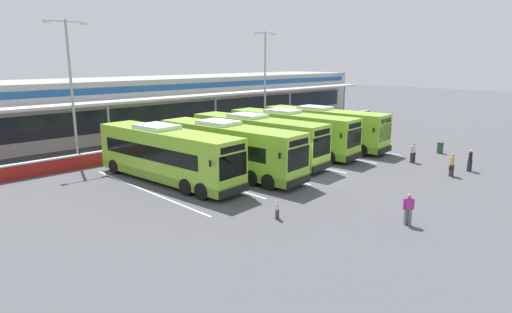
{
  "coord_description": "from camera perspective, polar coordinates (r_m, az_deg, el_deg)",
  "views": [
    {
      "loc": [
        -23.81,
        -17.28,
        8.06
      ],
      "look_at": [
        -3.71,
        3.0,
        1.6
      ],
      "focal_mm": 30.22,
      "sensor_mm": 36.0,
      "label": 1
    }
  ],
  "objects": [
    {
      "name": "coach_bus_left_centre",
      "position": [
        30.66,
        -3.66,
        0.92
      ],
      "size": [
        3.8,
        12.32,
        3.78
      ],
      "color": "#8CC633",
      "rests_on": "ground"
    },
    {
      "name": "coach_bus_right_centre",
      "position": [
        37.57,
        4.69,
        3.09
      ],
      "size": [
        3.8,
        12.32,
        3.78
      ],
      "color": "#8CC633",
      "rests_on": "ground"
    },
    {
      "name": "ground_plane",
      "position": [
        30.5,
        8.96,
        -2.73
      ],
      "size": [
        200.0,
        200.0,
        0.0
      ],
      "primitive_type": "plane",
      "color": "#4C4C51"
    },
    {
      "name": "bay_stripe_mid_west",
      "position": [
        32.84,
        -1.69,
        -1.46
      ],
      "size": [
        0.14,
        13.0,
        0.01
      ],
      "primitive_type": "cube",
      "color": "silver",
      "rests_on": "ground"
    },
    {
      "name": "bay_stripe_mid_east",
      "position": [
        38.9,
        7.38,
        0.69
      ],
      "size": [
        0.14,
        13.0,
        0.01
      ],
      "primitive_type": "cube",
      "color": "silver",
      "rests_on": "ground"
    },
    {
      "name": "coach_bus_rightmost",
      "position": [
        40.57,
        8.9,
        3.7
      ],
      "size": [
        3.8,
        12.32,
        3.78
      ],
      "color": "#8CC633",
      "rests_on": "ground"
    },
    {
      "name": "lamp_post_west",
      "position": [
        36.63,
        -23.29,
        8.96
      ],
      "size": [
        3.24,
        0.28,
        11.0
      ],
      "color": "#9E9EA3",
      "rests_on": "ground"
    },
    {
      "name": "coach_bus_centre",
      "position": [
        34.32,
        0.09,
        2.21
      ],
      "size": [
        3.8,
        12.32,
        3.78
      ],
      "color": "#8CC633",
      "rests_on": "ground"
    },
    {
      "name": "lamp_post_centre",
      "position": [
        48.39,
        1.21,
        10.65
      ],
      "size": [
        3.24,
        0.28,
        11.0
      ],
      "color": "#9E9EA3",
      "rests_on": "ground"
    },
    {
      "name": "terminal_building",
      "position": [
        50.45,
        -16.45,
        6.49
      ],
      "size": [
        70.0,
        13.0,
        6.0
      ],
      "color": "#B7B7B2",
      "rests_on": "ground"
    },
    {
      "name": "coach_bus_leftmost",
      "position": [
        29.29,
        -11.67,
        0.11
      ],
      "size": [
        3.8,
        12.32,
        3.78
      ],
      "color": "#8CC633",
      "rests_on": "ground"
    },
    {
      "name": "bay_stripe_east",
      "position": [
        42.24,
        10.9,
        1.52
      ],
      "size": [
        0.14,
        13.0,
        0.01
      ],
      "primitive_type": "cube",
      "color": "silver",
      "rests_on": "ground"
    },
    {
      "name": "pedestrian_in_dark_coat",
      "position": [
        22.71,
        19.52,
        -6.47
      ],
      "size": [
        0.45,
        0.44,
        1.62
      ],
      "color": "slate",
      "rests_on": "ground"
    },
    {
      "name": "bay_stripe_far_west",
      "position": [
        28.0,
        -14.38,
        -4.39
      ],
      "size": [
        0.14,
        13.0,
        0.01
      ],
      "primitive_type": "cube",
      "color": "silver",
      "rests_on": "ground"
    },
    {
      "name": "pedestrian_child",
      "position": [
        22.34,
        2.83,
        -6.94
      ],
      "size": [
        0.3,
        0.25,
        1.0
      ],
      "color": "#4C4238",
      "rests_on": "ground"
    },
    {
      "name": "bay_stripe_west",
      "position": [
        30.23,
        -7.52,
        -2.82
      ],
      "size": [
        0.14,
        13.0,
        0.01
      ],
      "primitive_type": "cube",
      "color": "silver",
      "rests_on": "ground"
    },
    {
      "name": "pedestrian_approaching_bus",
      "position": [
        36.42,
        20.09,
        0.58
      ],
      "size": [
        0.53,
        0.3,
        1.62
      ],
      "color": "#33333D",
      "rests_on": "ground"
    },
    {
      "name": "pedestrian_with_handbag",
      "position": [
        33.2,
        24.52,
        -0.95
      ],
      "size": [
        0.65,
        0.36,
        1.62
      ],
      "color": "#4C4238",
      "rests_on": "ground"
    },
    {
      "name": "red_barrier_wall",
      "position": [
        40.41,
        -7.77,
        1.93
      ],
      "size": [
        60.0,
        0.4,
        1.1
      ],
      "color": "maroon",
      "rests_on": "ground"
    },
    {
      "name": "pedestrian_near_bin",
      "position": [
        35.28,
        26.49,
        -0.37
      ],
      "size": [
        0.54,
        0.29,
        1.62
      ],
      "color": "#33333D",
      "rests_on": "ground"
    },
    {
      "name": "litter_bin",
      "position": [
        41.0,
        23.19,
        1.04
      ],
      "size": [
        0.54,
        0.54,
        0.93
      ],
      "color": "#2D5133",
      "rests_on": "ground"
    },
    {
      "name": "bay_stripe_centre",
      "position": [
        35.75,
        3.23,
        -0.29
      ],
      "size": [
        0.14,
        13.0,
        0.01
      ],
      "primitive_type": "cube",
      "color": "silver",
      "rests_on": "ground"
    }
  ]
}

